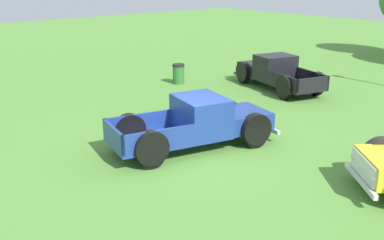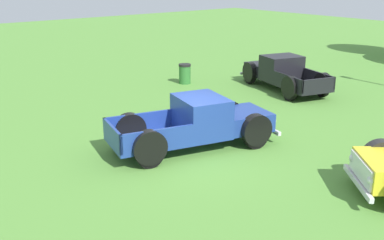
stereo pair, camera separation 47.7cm
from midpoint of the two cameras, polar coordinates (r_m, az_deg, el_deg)
The scene contains 4 objects.
ground_plane at distance 14.09m, azimuth -0.53°, elevation -3.93°, with size 80.00×80.00×0.00m, color #548C38.
pickup_truck_foreground at distance 14.33m, azimuth 0.38°, elevation -0.34°, with size 3.04×5.46×1.58m.
pickup_truck_behind_left at distance 21.97m, azimuth 9.41°, elevation 5.82°, with size 5.29×3.07×1.53m.
trash_can at distance 22.51m, azimuth -2.28°, elevation 5.69°, with size 0.59×0.59×0.95m.
Camera 1 is at (9.83, -8.63, 5.25)m, focal length 43.45 mm.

